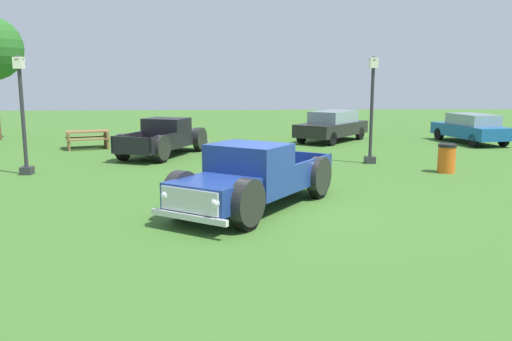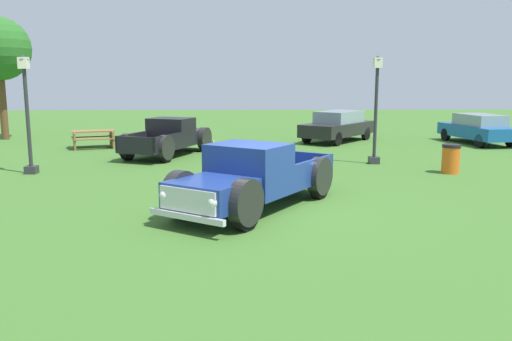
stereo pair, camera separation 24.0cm
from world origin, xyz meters
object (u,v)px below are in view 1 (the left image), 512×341
at_px(pickup_truck_foreground, 248,179).
at_px(lamp_post_far, 23,113).
at_px(sedan_distant_a, 332,126).
at_px(sedan_distant_b, 471,128).
at_px(picnic_table, 87,137).
at_px(lamp_post_near, 372,108).
at_px(trash_can, 447,158).
at_px(pickup_truck_behind_left, 168,137).

relative_size(pickup_truck_foreground, lamp_post_far, 1.39).
relative_size(sedan_distant_a, sedan_distant_b, 1.04).
bearing_deg(lamp_post_far, picnic_table, 87.86).
xyz_separation_m(sedan_distant_b, lamp_post_near, (-6.36, -5.73, 1.28)).
xyz_separation_m(lamp_post_far, trash_can, (13.64, -0.32, -1.50)).
height_order(sedan_distant_b, picnic_table, sedan_distant_b).
xyz_separation_m(pickup_truck_foreground, sedan_distant_a, (4.58, 13.58, 0.03)).
bearing_deg(lamp_post_near, sedan_distant_b, 42.02).
bearing_deg(trash_can, lamp_post_far, 178.67).
bearing_deg(pickup_truck_foreground, trash_can, 35.44).
height_order(sedan_distant_a, picnic_table, sedan_distant_a).
bearing_deg(picnic_table, trash_can, -26.68).
bearing_deg(pickup_truck_behind_left, sedan_distant_b, 12.78).
bearing_deg(lamp_post_far, trash_can, -1.33).
height_order(pickup_truck_foreground, sedan_distant_a, pickup_truck_foreground).
xyz_separation_m(lamp_post_far, picnic_table, (0.24, 6.42, -1.49)).
xyz_separation_m(pickup_truck_foreground, picnic_table, (-6.73, 11.48, -0.25)).
relative_size(sedan_distant_b, picnic_table, 2.02).
xyz_separation_m(lamp_post_near, lamp_post_far, (-11.64, -1.71, -0.03)).
xyz_separation_m(pickup_truck_foreground, pickup_truck_behind_left, (-2.95, 9.33, -0.04)).
bearing_deg(sedan_distant_a, trash_can, -76.66).
height_order(pickup_truck_behind_left, lamp_post_far, lamp_post_far).
bearing_deg(pickup_truck_behind_left, pickup_truck_foreground, -72.46).
bearing_deg(trash_can, picnic_table, 153.32).
distance_m(lamp_post_far, trash_can, 13.73).
bearing_deg(pickup_truck_behind_left, sedan_distant_a, 29.44).
bearing_deg(picnic_table, lamp_post_near, -22.45).
xyz_separation_m(pickup_truck_behind_left, sedan_distant_a, (7.53, 4.25, 0.07)).
relative_size(sedan_distant_b, lamp_post_far, 1.17).
distance_m(pickup_truck_foreground, picnic_table, 13.31).
height_order(pickup_truck_foreground, lamp_post_near, lamp_post_near).
height_order(lamp_post_far, trash_can, lamp_post_far).
xyz_separation_m(sedan_distant_a, lamp_post_far, (-11.55, -8.51, 1.21)).
bearing_deg(trash_can, sedan_distant_a, 103.34).
xyz_separation_m(pickup_truck_behind_left, sedan_distant_b, (13.98, 3.17, 0.03)).
height_order(pickup_truck_behind_left, trash_can, pickup_truck_behind_left).
distance_m(sedan_distant_a, trash_can, 9.08).
xyz_separation_m(sedan_distant_a, lamp_post_near, (0.09, -6.81, 1.24)).
xyz_separation_m(pickup_truck_foreground, sedan_distant_b, (11.03, 12.50, -0.01)).
height_order(lamp_post_far, picnic_table, lamp_post_far).
bearing_deg(pickup_truck_foreground, picnic_table, 120.36).
bearing_deg(pickup_truck_behind_left, lamp_post_near, -18.55).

